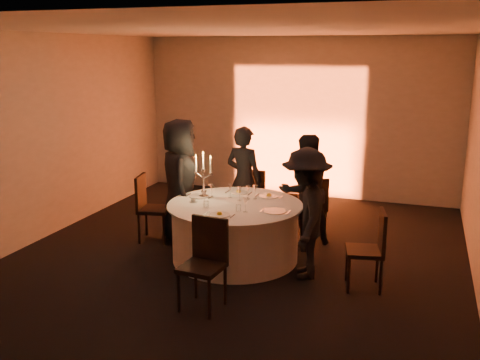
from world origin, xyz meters
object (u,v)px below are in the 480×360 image
(chair_front, at_px, (205,258))
(guest_back_right, at_px, (305,190))
(banquet_table, at_px, (235,231))
(chair_left, at_px, (149,204))
(candelabra, at_px, (204,181))
(chair_back_right, at_px, (313,204))
(guest_back_left, at_px, (244,180))
(coffee_cup, at_px, (193,200))
(guest_right, at_px, (306,214))
(chair_right, at_px, (372,245))
(chair_back_left, at_px, (257,191))
(guest_left, at_px, (180,180))

(chair_front, bearing_deg, guest_back_right, 80.92)
(banquet_table, height_order, chair_left, chair_left)
(chair_left, bearing_deg, candelabra, -107.60)
(chair_back_right, bearing_deg, guest_back_left, -27.59)
(banquet_table, bearing_deg, chair_back_right, 55.64)
(chair_left, distance_m, coffee_cup, 0.99)
(guest_back_left, bearing_deg, coffee_cup, 88.35)
(chair_front, bearing_deg, guest_right, 58.86)
(banquet_table, relative_size, guest_right, 1.11)
(chair_right, relative_size, guest_back_left, 0.58)
(chair_right, xyz_separation_m, guest_back_right, (-1.07, 1.21, 0.27))
(chair_back_left, xyz_separation_m, guest_right, (1.25, -2.00, 0.33))
(chair_left, distance_m, chair_back_right, 2.43)
(chair_back_right, distance_m, coffee_cup, 1.88)
(chair_right, bearing_deg, chair_back_left, -147.09)
(guest_back_right, bearing_deg, coffee_cup, -4.22)
(chair_left, xyz_separation_m, chair_right, (3.27, -0.62, -0.01))
(chair_back_left, relative_size, guest_back_right, 0.53)
(chair_back_right, relative_size, guest_back_left, 0.56)
(chair_back_left, height_order, guest_back_right, guest_back_right)
(guest_right, bearing_deg, banquet_table, -117.22)
(chair_back_right, xyz_separation_m, chair_front, (-0.65, -2.56, 0.04))
(guest_back_right, bearing_deg, guest_back_left, -53.82)
(guest_right, bearing_deg, guest_back_left, -150.57)
(chair_left, bearing_deg, chair_front, -148.02)
(chair_back_left, relative_size, candelabra, 1.33)
(guest_back_right, bearing_deg, chair_back_right, -141.49)
(chair_left, relative_size, guest_back_right, 0.61)
(chair_back_left, relative_size, chair_front, 0.87)
(chair_front, bearing_deg, guest_left, 128.07)
(chair_right, height_order, coffee_cup, chair_right)
(chair_front, bearing_deg, coffee_cup, 124.66)
(banquet_table, height_order, coffee_cup, coffee_cup)
(chair_back_left, bearing_deg, chair_back_right, 158.38)
(guest_back_left, relative_size, candelabra, 2.56)
(banquet_table, distance_m, chair_right, 1.86)
(chair_right, distance_m, candelabra, 2.45)
(chair_right, xyz_separation_m, coffee_cup, (-2.38, 0.25, 0.26))
(chair_front, distance_m, guest_back_right, 2.34)
(guest_right, bearing_deg, chair_back_left, -161.59)
(guest_back_left, bearing_deg, guest_right, 145.87)
(guest_back_left, relative_size, guest_right, 1.01)
(guest_back_left, bearing_deg, chair_back_right, -163.14)
(chair_front, distance_m, guest_right, 1.44)
(chair_left, distance_m, chair_right, 3.32)
(chair_back_right, bearing_deg, guest_left, -10.02)
(chair_front, distance_m, guest_back_left, 2.53)
(chair_back_right, distance_m, guest_back_left, 1.10)
(chair_back_right, height_order, chair_front, chair_front)
(guest_left, xyz_separation_m, candelabra, (0.49, -0.27, 0.09))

